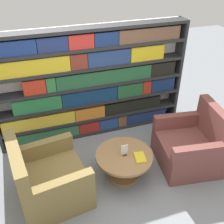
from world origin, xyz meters
TOP-DOWN VIEW (x-y plane):
  - ground_plane at (0.00, 0.00)m, footprint 14.00×14.00m
  - bookshelf at (0.00, 1.47)m, footprint 3.24×0.30m
  - armchair_left at (-0.97, 0.18)m, footprint 0.99×1.02m
  - armchair_right at (1.20, 0.17)m, footprint 0.99×1.03m
  - coffee_table at (0.11, 0.22)m, footprint 0.82×0.82m
  - table_sign at (0.11, 0.22)m, footprint 0.10×0.06m
  - stray_book at (0.30, 0.08)m, footprint 0.18×0.24m

SIDE VIEW (x-z plane):
  - ground_plane at x=0.00m, z-range 0.00..0.00m
  - coffee_table at x=0.11m, z-range 0.09..0.50m
  - armchair_left at x=-0.97m, z-range -0.16..0.78m
  - armchair_right at x=1.20m, z-range -0.16..0.78m
  - stray_book at x=0.30m, z-range 0.41..0.44m
  - table_sign at x=0.11m, z-range 0.40..0.58m
  - bookshelf at x=0.00m, z-range 0.00..1.90m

